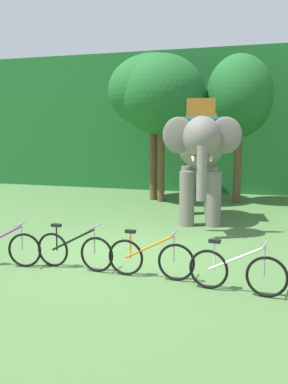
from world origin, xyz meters
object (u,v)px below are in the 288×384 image
object	(u,v)px
tree_far_right	(154,92)
bike_orange	(150,258)
tree_center_right	(162,95)
elephant	(201,150)
bike_black	(74,250)
tree_left	(239,97)
bike_purple	(1,248)
bike_white	(237,271)

from	to	relation	value
tree_far_right	bike_orange	distance (m)	10.17
tree_far_right	tree_center_right	world-z (taller)	tree_far_right
elephant	bike_black	distance (m)	5.81
tree_center_right	tree_left	bearing A→B (deg)	13.08
bike_purple	bike_white	size ratio (longest dim) A/B	0.99
bike_purple	bike_white	distance (m)	4.77
bike_purple	bike_black	size ratio (longest dim) A/B	0.99
tree_far_right	elephant	bearing A→B (deg)	-55.18
tree_center_right	bike_black	world-z (taller)	tree_center_right
elephant	bike_white	xyz separation A→B (m)	(1.70, -5.62, -1.82)
elephant	bike_purple	xyz separation A→B (m)	(-3.07, -5.57, -1.82)
bike_white	elephant	bearing A→B (deg)	106.81
tree_center_right	bike_purple	xyz separation A→B (m)	(-0.92, -8.91, -3.72)
tree_far_right	tree_left	distance (m)	3.29
tree_center_right	bike_black	distance (m)	9.43
bike_purple	bike_orange	bearing A→B (deg)	4.31
bike_black	bike_white	bearing A→B (deg)	-5.57
bike_black	bike_white	size ratio (longest dim) A/B	1.00
bike_black	bike_white	xyz separation A→B (m)	(3.25, -0.32, 0.00)
tree_far_right	tree_center_right	xyz separation A→B (m)	(0.41, -0.35, -0.16)
tree_left	bike_orange	xyz separation A→B (m)	(-0.63, -9.34, -3.64)
bike_black	bike_white	distance (m)	3.26
tree_left	bike_white	world-z (taller)	tree_left
tree_center_right	bike_white	size ratio (longest dim) A/B	3.31
bike_black	bike_orange	distance (m)	1.61
tree_far_right	bike_black	distance (m)	9.85
bike_purple	bike_orange	world-z (taller)	same
elephant	tree_far_right	bearing A→B (deg)	124.82
tree_center_right	tree_left	size ratio (longest dim) A/B	1.01
tree_center_right	bike_white	world-z (taller)	tree_center_right
tree_far_right	tree_left	bearing A→B (deg)	5.44
tree_center_right	bike_orange	bearing A→B (deg)	-75.68
elephant	bike_white	world-z (taller)	elephant
tree_left	bike_orange	distance (m)	10.04
bike_purple	elephant	bearing A→B (deg)	61.11
bike_orange	bike_white	size ratio (longest dim) A/B	1.00
elephant	bike_white	bearing A→B (deg)	-73.19
bike_white	tree_left	bearing A→B (deg)	95.96
tree_left	bike_white	size ratio (longest dim) A/B	3.28
bike_white	tree_far_right	bearing A→B (deg)	114.62
bike_purple	tree_center_right	bearing A→B (deg)	84.12
tree_center_right	bike_orange	xyz separation A→B (m)	(2.22, -8.68, -3.72)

